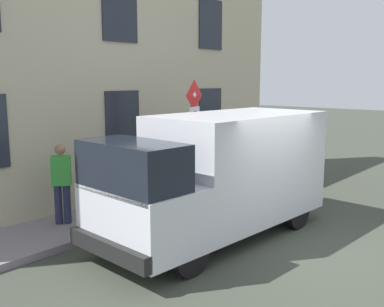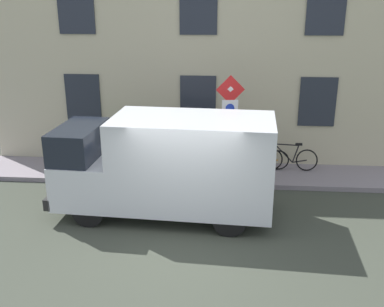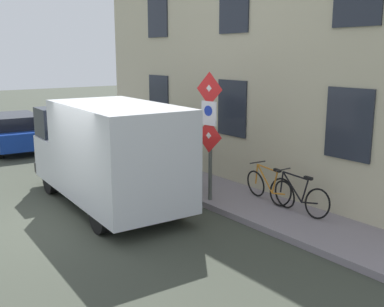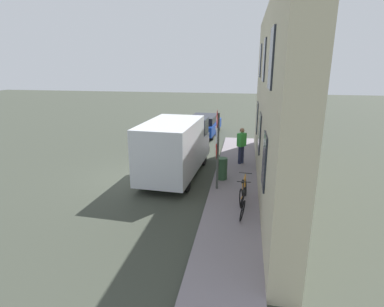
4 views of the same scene
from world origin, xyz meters
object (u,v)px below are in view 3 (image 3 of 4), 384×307
Objects in this scene: pedestrian at (163,139)px; bicycle_black at (298,196)px; parked_hatchback at (14,131)px; litter_bin at (188,172)px; sign_post_stacked at (209,123)px; delivery_van at (108,151)px; bicycle_orange at (269,187)px.

bicycle_black is at bearing 130.52° from pedestrian.
bicycle_black is (2.81, -11.47, -0.22)m from parked_hatchback.
pedestrian is at bearing 71.95° from litter_bin.
sign_post_stacked is at bearing 29.72° from bicycle_black.
pedestrian is at bearing 2.14° from bicycle_black.
litter_bin is at bearing -163.40° from parked_hatchback.
delivery_van is 3.18× the size of bicycle_orange.
parked_hatchback is at bearing 102.55° from litter_bin.
sign_post_stacked is 1.70× the size of pedestrian.
bicycle_orange is (1.05, -0.99, -1.50)m from sign_post_stacked.
bicycle_orange is at bearing -126.29° from delivery_van.
delivery_van is at bearing 168.81° from litter_bin.
sign_post_stacked is 2.08m from bicycle_orange.
bicycle_orange is 1.90× the size of litter_bin.
litter_bin is (0.15, 1.06, -1.42)m from sign_post_stacked.
litter_bin is at bearing 30.01° from bicycle_orange.
bicycle_black is at bearing -60.54° from sign_post_stacked.
bicycle_orange is at bearing 0.21° from bicycle_black.
delivery_van is 3.93m from bicycle_orange.
sign_post_stacked reaches higher than pedestrian.
delivery_van is 8.18m from parked_hatchback.
delivery_van reaches higher than parked_hatchback.
bicycle_orange is at bearing -161.12° from parked_hatchback.
parked_hatchback is 8.77m from litter_bin.
litter_bin reaches higher than bicycle_orange.
pedestrian is at bearing -53.25° from delivery_van.
litter_bin is (2.06, -0.41, -0.74)m from delivery_van.
bicycle_black is at bearing -162.20° from parked_hatchback.
parked_hatchback is 2.39× the size of pedestrian.
sign_post_stacked is 1.71× the size of bicycle_orange.
bicycle_orange is at bearing -66.20° from litter_bin.
parked_hatchback is 2.40× the size of bicycle_orange.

